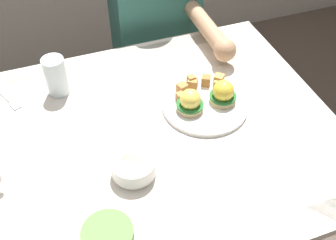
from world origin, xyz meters
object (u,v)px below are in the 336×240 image
Objects in this scene: water_glass_near at (56,78)px; diner_person at (158,36)px; dining_table at (139,160)px; fork at (8,98)px; eggs_benedict_plate at (206,100)px; side_plate at (108,236)px; fruit_bowl at (133,167)px.

water_glass_near is 0.57m from diner_person.
fork is at bearing 138.68° from dining_table.
eggs_benedict_plate is at bearing -27.98° from water_glass_near.
diner_person reaches higher than water_glass_near.
dining_table is 1.05× the size of diner_person.
diner_person reaches higher than eggs_benedict_plate.
water_glass_near is at bearing 152.02° from eggs_benedict_plate.
diner_person is at bearing 35.57° from water_glass_near.
side_plate is at bearing -72.65° from fork.
diner_person is (0.61, 0.30, -0.09)m from fork.
eggs_benedict_plate is 1.35× the size of side_plate.
diner_person reaches higher than dining_table.
diner_person is at bearing 65.95° from dining_table.
dining_table is 0.28m from eggs_benedict_plate.
side_plate is (-0.11, -0.17, -0.02)m from fruit_bowl.
diner_person is at bearing 26.10° from fork.
diner_person is at bearing 66.43° from fruit_bowl.
fork is 0.74× the size of side_plate.
water_glass_near is at bearing 122.66° from dining_table.
fork is (-0.30, 0.42, -0.03)m from fruit_bowl.
fork reaches higher than dining_table.
eggs_benedict_plate reaches higher than fork.
dining_table is at bearing -166.59° from eggs_benedict_plate.
side_plate is (0.18, -0.59, 0.01)m from fork.
diner_person is (0.27, 0.60, 0.02)m from dining_table.
side_plate reaches higher than fork.
side_plate is (-0.16, -0.29, 0.12)m from dining_table.
diner_person is (0.32, 0.72, -0.12)m from fruit_bowl.
side_plate is at bearing -123.95° from fruit_bowl.
eggs_benedict_plate is at bearing 13.41° from dining_table.
fruit_bowl reaches higher than dining_table.
fork is (-0.34, 0.30, 0.11)m from dining_table.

